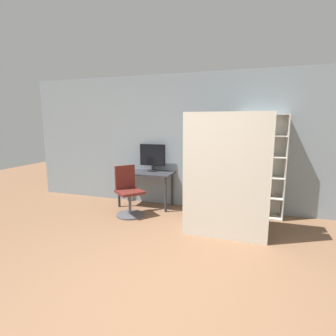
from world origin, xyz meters
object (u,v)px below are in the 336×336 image
Objects in this scene: monitor at (152,156)px; bookshelf at (253,170)px; mattress_near at (226,177)px; mattress_far at (228,173)px; office_chair at (129,195)px.

monitor is 2.02m from bookshelf.
mattress_near and mattress_far have the same top height.
mattress_near is 0.28m from mattress_far.
mattress_near is (1.64, -1.20, -0.09)m from monitor.
bookshelf is at bearing -0.21° from monitor.
mattress_near is 1.00× the size of mattress_far.
mattress_far reaches higher than monitor.
mattress_near is at bearing -107.57° from bookshelf.
mattress_far is (-0.38, -0.91, 0.09)m from bookshelf.
office_chair is at bearing -161.32° from bookshelf.
mattress_near reaches higher than office_chair.
bookshelf is at bearing 67.41° from mattress_far.
office_chair is 0.49× the size of mattress_far.
monitor is 0.60× the size of office_chair.
mattress_far is at bearing -112.59° from bookshelf.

